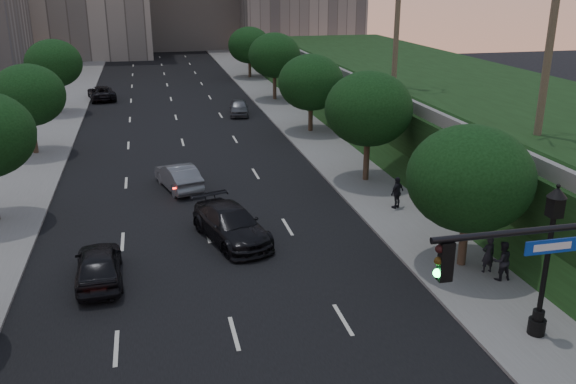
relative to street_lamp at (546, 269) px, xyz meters
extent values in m
cube|color=black|center=(-10.17, 27.56, -2.62)|extent=(16.00, 140.00, 0.02)
cube|color=slate|center=(0.08, 27.56, -2.56)|extent=(4.50, 140.00, 0.15)
cube|color=slate|center=(-20.42, 27.56, -2.56)|extent=(4.50, 140.00, 0.15)
cube|color=black|center=(11.83, 25.56, -0.63)|extent=(18.00, 90.00, 4.00)
cube|color=slate|center=(3.33, 25.56, 1.72)|extent=(0.35, 90.00, 0.70)
cylinder|color=#38281C|center=(0.13, 5.56, -1.20)|extent=(0.36, 0.36, 2.86)
ellipsoid|color=black|center=(0.13, 5.56, 1.40)|extent=(5.20, 5.20, 4.42)
cylinder|color=#38281C|center=(0.13, 17.56, -1.03)|extent=(0.36, 0.36, 3.21)
ellipsoid|color=black|center=(0.13, 17.56, 1.89)|extent=(5.20, 5.20, 4.42)
cylinder|color=#38281C|center=(0.13, 30.56, -1.20)|extent=(0.36, 0.36, 2.86)
ellipsoid|color=black|center=(0.13, 30.56, 1.40)|extent=(5.20, 5.20, 4.42)
cylinder|color=#38281C|center=(0.13, 44.56, -1.03)|extent=(0.36, 0.36, 3.21)
ellipsoid|color=black|center=(0.13, 44.56, 1.89)|extent=(5.20, 5.20, 4.42)
cylinder|color=#38281C|center=(0.13, 59.56, -1.20)|extent=(0.36, 0.36, 2.86)
ellipsoid|color=black|center=(0.13, 59.56, 1.40)|extent=(5.20, 5.20, 4.42)
cylinder|color=#38281C|center=(-20.47, 28.56, -1.14)|extent=(0.36, 0.36, 2.99)
ellipsoid|color=black|center=(-20.47, 28.56, 1.58)|extent=(5.00, 5.00, 4.25)
cylinder|color=#38281C|center=(-20.47, 42.56, -1.01)|extent=(0.36, 0.36, 3.26)
ellipsoid|color=black|center=(-20.47, 42.56, 1.95)|extent=(5.00, 5.00, 4.25)
cylinder|color=#4C4233|center=(7.33, 11.56, 7.37)|extent=(0.40, 0.40, 12.00)
cylinder|color=black|center=(-3.94, -4.58, 3.67)|extent=(5.40, 0.16, 0.16)
cube|color=black|center=(-6.24, -4.58, 3.12)|extent=(0.32, 0.22, 0.95)
sphere|color=black|center=(-6.42, -4.58, 3.45)|extent=(0.20, 0.20, 0.20)
sphere|color=#3F2B0A|center=(-6.42, -4.58, 3.15)|extent=(0.20, 0.20, 0.20)
sphere|color=#19F24C|center=(-6.42, -4.58, 2.85)|extent=(0.20, 0.20, 0.20)
cube|color=#0D3BAF|center=(-3.54, -4.58, 3.22)|extent=(1.40, 0.05, 0.35)
cylinder|color=black|center=(0.00, 0.00, -2.28)|extent=(0.60, 0.60, 0.70)
cylinder|color=black|center=(0.00, 0.00, -1.78)|extent=(0.40, 0.40, 0.40)
cylinder|color=black|center=(0.00, 0.00, 0.17)|extent=(0.18, 0.18, 3.60)
cube|color=black|center=(0.00, 0.00, 2.22)|extent=(0.42, 0.42, 0.70)
cone|color=black|center=(0.00, 0.00, 2.72)|extent=(0.64, 0.64, 0.35)
sphere|color=black|center=(0.00, 0.00, 2.92)|extent=(0.14, 0.14, 0.14)
imported|color=black|center=(-14.96, 7.69, -1.86)|extent=(2.04, 4.63, 1.55)
imported|color=slate|center=(-11.09, 18.80, -1.88)|extent=(2.74, 4.87, 1.52)
imported|color=black|center=(-17.06, 48.77, -1.91)|extent=(3.25, 5.55, 1.45)
imported|color=black|center=(-9.12, 10.61, -1.82)|extent=(3.77, 6.03, 1.63)
imported|color=#4F5257|center=(-4.50, 38.35, -1.93)|extent=(2.19, 4.34, 1.42)
imported|color=black|center=(0.79, 4.62, -1.70)|extent=(0.58, 0.39, 1.58)
imported|color=black|center=(0.97, 3.89, -1.65)|extent=(0.81, 0.64, 1.67)
imported|color=black|center=(0.05, 12.53, -1.62)|extent=(1.09, 0.90, 1.73)
camera|label=1|loc=(-12.51, -15.87, 9.15)|focal=38.00mm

